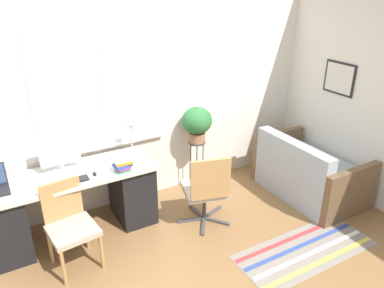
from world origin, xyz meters
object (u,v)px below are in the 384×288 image
object	(u,v)px
monitor	(59,151)
potted_plant	(197,122)
book_stack	(123,164)
plant_stand	(197,149)
couch_loveseat	(308,174)
desk_chair_wooden	(70,224)
mouse	(95,174)
office_chair_swivel	(206,189)
desk_lamp	(131,131)
keyboard	(71,181)

from	to	relation	value
monitor	potted_plant	size ratio (longest dim) A/B	1.00
book_stack	plant_stand	distance (m)	1.22
couch_loveseat	desk_chair_wooden	bearing A→B (deg)	86.30
desk_chair_wooden	couch_loveseat	xyz separation A→B (m)	(3.00, -0.19, -0.18)
book_stack	mouse	bearing A→B (deg)	170.39
mouse	desk_chair_wooden	xyz separation A→B (m)	(-0.37, -0.31, -0.30)
office_chair_swivel	potted_plant	distance (m)	0.94
plant_stand	mouse	bearing A→B (deg)	-167.24
mouse	office_chair_swivel	bearing A→B (deg)	-20.03
couch_loveseat	potted_plant	size ratio (longest dim) A/B	2.99
book_stack	monitor	bearing A→B (deg)	151.06
plant_stand	potted_plant	xyz separation A→B (m)	(0.00, 0.00, 0.38)
book_stack	desk_lamp	bearing A→B (deg)	54.23
keyboard	desk_lamp	distance (m)	0.89
office_chair_swivel	plant_stand	bearing A→B (deg)	-96.54
keyboard	desk_lamp	size ratio (longest dim) A/B	0.83
couch_loveseat	keyboard	bearing A→B (deg)	80.61
office_chair_swivel	potted_plant	xyz separation A→B (m)	(0.30, 0.73, 0.51)
mouse	book_stack	world-z (taller)	book_stack
keyboard	book_stack	xyz separation A→B (m)	(0.54, -0.03, 0.06)
book_stack	couch_loveseat	size ratio (longest dim) A/B	0.15
monitor	desk_chair_wooden	distance (m)	0.78
desk_chair_wooden	desk_lamp	bearing A→B (deg)	26.03
book_stack	plant_stand	bearing A→B (deg)	18.23
desk_chair_wooden	couch_loveseat	world-z (taller)	desk_chair_wooden
monitor	desk_chair_wooden	bearing A→B (deg)	-99.22
monitor	plant_stand	xyz separation A→B (m)	(1.70, 0.06, -0.40)
mouse	potted_plant	distance (m)	1.48
book_stack	plant_stand	xyz separation A→B (m)	(1.13, 0.37, -0.23)
monitor	couch_loveseat	xyz separation A→B (m)	(2.91, -0.76, -0.71)
plant_stand	book_stack	bearing A→B (deg)	-161.77
keyboard	book_stack	distance (m)	0.55
desk_lamp	monitor	bearing A→B (deg)	-178.82
plant_stand	potted_plant	world-z (taller)	potted_plant
keyboard	desk_chair_wooden	bearing A→B (deg)	-112.93
book_stack	desk_chair_wooden	xyz separation A→B (m)	(-0.66, -0.26, -0.36)
keyboard	office_chair_swivel	distance (m)	1.46
desk_lamp	potted_plant	xyz separation A→B (m)	(0.90, 0.04, -0.08)
desk_lamp	office_chair_swivel	size ratio (longest dim) A/B	0.45
keyboard	couch_loveseat	bearing A→B (deg)	-9.39
mouse	couch_loveseat	world-z (taller)	couch_loveseat
desk_lamp	book_stack	xyz separation A→B (m)	(-0.24, -0.33, -0.22)
desk_lamp	couch_loveseat	distance (m)	2.37
desk_lamp	couch_loveseat	world-z (taller)	desk_lamp
book_stack	office_chair_swivel	size ratio (longest dim) A/B	0.23
monitor	mouse	world-z (taller)	monitor
book_stack	potted_plant	xyz separation A→B (m)	(1.13, 0.37, 0.14)
monitor	couch_loveseat	size ratio (longest dim) A/B	0.33
keyboard	office_chair_swivel	bearing A→B (deg)	-15.75
mouse	office_chair_swivel	world-z (taller)	office_chair_swivel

